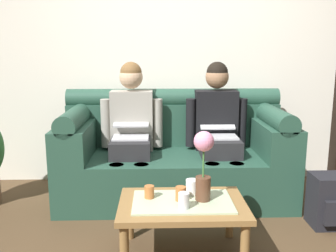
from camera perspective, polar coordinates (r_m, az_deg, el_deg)
back_wall_patterned at (r=3.81m, az=0.64°, el=13.41°), size 6.00×0.12×2.90m
couch at (r=3.41m, az=0.99°, el=-4.61°), size 2.01×0.88×0.96m
person_left at (r=3.35m, az=-5.62°, el=0.01°), size 0.56×0.67×1.22m
person_right at (r=3.39m, az=7.57°, el=0.09°), size 0.56×0.67×1.22m
coffee_table at (r=2.47m, az=2.21°, el=-12.58°), size 0.82×0.55×0.37m
flower_vase at (r=2.38m, az=5.43°, el=-5.37°), size 0.13×0.13×0.45m
cup_near_left at (r=2.43m, az=1.97°, el=-10.28°), size 0.07×0.07×0.09m
cup_near_right at (r=2.54m, az=3.69°, el=-9.24°), size 0.08×0.08×0.10m
cup_far_center at (r=2.48m, az=-2.87°, el=-10.01°), size 0.06×0.06×0.08m
cup_far_left at (r=2.32m, az=2.54°, el=-11.28°), size 0.07×0.07×0.10m
backpack_right at (r=3.13m, az=23.50°, el=-10.49°), size 0.28×0.28×0.40m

